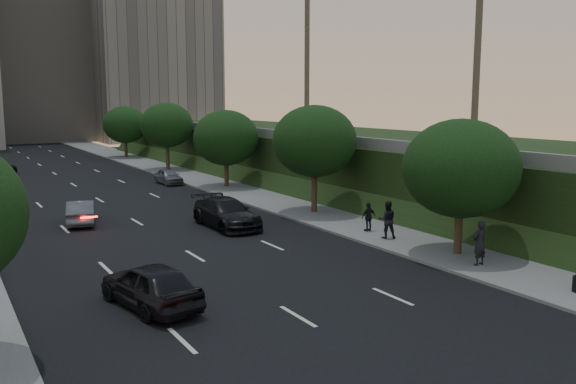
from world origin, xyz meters
TOP-DOWN VIEW (x-y plane):
  - ground at (0.00, 0.00)m, footprint 160.00×160.00m
  - road_surface at (0.00, 30.00)m, footprint 16.00×140.00m
  - sidewalk_right at (10.25, 30.00)m, footprint 4.50×140.00m
  - embankment at (22.00, 28.00)m, footprint 18.00×90.00m
  - parapet_wall at (13.50, 28.00)m, footprint 0.35×90.00m
  - office_block_mid at (6.00, 102.00)m, footprint 22.00×18.00m
  - office_block_right at (24.00, 96.00)m, footprint 20.00×22.00m
  - tree_right_a at (10.30, 8.00)m, footprint 5.20×5.20m
  - tree_right_b at (10.30, 20.00)m, footprint 5.20×5.20m
  - tree_right_c at (10.30, 33.00)m, footprint 5.20×5.20m
  - tree_right_d at (10.30, 47.00)m, footprint 5.20×5.20m
  - tree_right_e at (10.30, 62.00)m, footprint 5.20×5.20m
  - sedan_near_left at (-3.86, 8.35)m, footprint 2.70×4.92m
  - sedan_mid_left at (-2.89, 24.11)m, footprint 2.35×4.41m
  - sedan_near_right at (3.91, 19.10)m, footprint 2.32×5.58m
  - sedan_far_right at (7.00, 37.44)m, footprint 1.61×3.82m
  - pedestrian_a at (9.60, 6.11)m, footprint 0.73×0.52m
  - pedestrian_b at (9.50, 12.01)m, footprint 1.15×1.07m
  - pedestrian_c at (9.73, 13.80)m, footprint 0.90×0.39m

SIDE VIEW (x-z plane):
  - ground at x=0.00m, z-range 0.00..0.00m
  - road_surface at x=0.00m, z-range 0.00..0.02m
  - sidewalk_right at x=10.25m, z-range 0.00..0.15m
  - sedan_far_right at x=7.00m, z-range 0.00..1.29m
  - sedan_mid_left at x=-2.89m, z-range 0.00..1.38m
  - sedan_near_left at x=-3.86m, z-range 0.00..1.59m
  - sedan_near_right at x=3.91m, z-range 0.00..1.61m
  - pedestrian_c at x=9.73m, z-range 0.15..1.68m
  - pedestrian_b at x=9.50m, z-range 0.15..2.04m
  - pedestrian_a at x=9.60m, z-range 0.15..2.04m
  - embankment at x=22.00m, z-range 0.00..4.00m
  - tree_right_a at x=10.30m, z-range 0.90..7.14m
  - tree_right_c at x=10.30m, z-range 0.90..7.14m
  - tree_right_e at x=10.30m, z-range 0.90..7.14m
  - parapet_wall at x=13.50m, z-range 4.00..4.70m
  - tree_right_b at x=10.30m, z-range 1.15..7.88m
  - tree_right_d at x=10.30m, z-range 1.15..7.88m
  - office_block_mid at x=6.00m, z-range 0.00..26.00m
  - office_block_right at x=24.00m, z-range 0.00..36.00m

